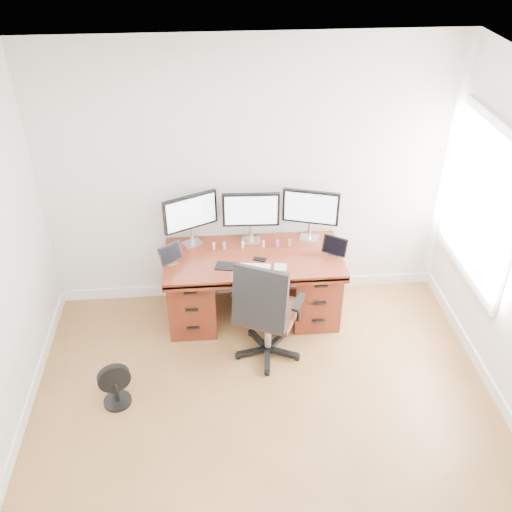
{
  "coord_description": "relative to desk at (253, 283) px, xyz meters",
  "views": [
    {
      "loc": [
        -0.36,
        -2.7,
        3.78
      ],
      "look_at": [
        0.0,
        1.5,
        0.95
      ],
      "focal_mm": 40.0,
      "sensor_mm": 36.0,
      "label": 1
    }
  ],
  "objects": [
    {
      "name": "back_wall",
      "position": [
        0.0,
        0.42,
        0.95
      ],
      "size": [
        4.0,
        0.1,
        2.7
      ],
      "primitive_type": "cube",
      "color": "white",
      "rests_on": "ground"
    },
    {
      "name": "figurine_yellow",
      "position": [
        -0.09,
        0.12,
        0.39
      ],
      "size": [
        0.03,
        0.03,
        0.08
      ],
      "color": "#D9D468",
      "rests_on": "desk"
    },
    {
      "name": "ground",
      "position": [
        0.0,
        -1.83,
        -0.4
      ],
      "size": [
        4.5,
        4.5,
        0.0
      ],
      "primitive_type": "plane",
      "color": "olive",
      "rests_on": "ground"
    },
    {
      "name": "tablet_left",
      "position": [
        -0.77,
        -0.08,
        0.43
      ],
      "size": [
        0.23,
        0.2,
        0.19
      ],
      "rotation": [
        0.0,
        0.0,
        0.66
      ],
      "color": "silver",
      "rests_on": "desk"
    },
    {
      "name": "desk",
      "position": [
        0.0,
        0.0,
        0.0
      ],
      "size": [
        1.7,
        0.8,
        0.75
      ],
      "color": "#581E11",
      "rests_on": "ground"
    },
    {
      "name": "office_chair",
      "position": [
        0.07,
        -0.62,
        -0.04
      ],
      "size": [
        0.77,
        0.77,
        1.1
      ],
      "rotation": [
        0.0,
        0.0,
        -0.44
      ],
      "color": "black",
      "rests_on": "ground"
    },
    {
      "name": "figurine_orange",
      "position": [
        0.11,
        0.12,
        0.39
      ],
      "size": [
        0.03,
        0.03,
        0.08
      ],
      "color": "#F39844",
      "rests_on": "desk"
    },
    {
      "name": "phone",
      "position": [
        0.06,
        -0.1,
        0.35
      ],
      "size": [
        0.13,
        0.1,
        0.01
      ],
      "primitive_type": "cube",
      "rotation": [
        0.0,
        0.0,
        -0.36
      ],
      "color": "black",
      "rests_on": "desk"
    },
    {
      "name": "monitor_right",
      "position": [
        0.58,
        0.24,
        0.68
      ],
      "size": [
        0.54,
        0.2,
        0.53
      ],
      "rotation": [
        0.0,
        0.0,
        -0.3
      ],
      "color": "silver",
      "rests_on": "desk"
    },
    {
      "name": "keyboard",
      "position": [
        -0.01,
        -0.24,
        0.36
      ],
      "size": [
        0.31,
        0.17,
        0.01
      ],
      "primitive_type": "cube",
      "rotation": [
        0.0,
        0.0,
        -0.15
      ],
      "color": "silver",
      "rests_on": "desk"
    },
    {
      "name": "floor_fan",
      "position": [
        -1.26,
        -1.07,
        -0.2
      ],
      "size": [
        0.28,
        0.24,
        0.41
      ],
      "rotation": [
        0.0,
        0.0,
        0.3
      ],
      "color": "black",
      "rests_on": "ground"
    },
    {
      "name": "figurine_brown",
      "position": [
        0.36,
        0.12,
        0.39
      ],
      "size": [
        0.03,
        0.03,
        0.08
      ],
      "color": "olive",
      "rests_on": "desk"
    },
    {
      "name": "monitor_left",
      "position": [
        -0.58,
        0.24,
        0.68
      ],
      "size": [
        0.51,
        0.27,
        0.53
      ],
      "rotation": [
        0.0,
        0.0,
        0.45
      ],
      "color": "silver",
      "rests_on": "desk"
    },
    {
      "name": "drawing_tablet",
      "position": [
        -0.26,
        -0.19,
        0.35
      ],
      "size": [
        0.24,
        0.18,
        0.01
      ],
      "primitive_type": "cube",
      "rotation": [
        0.0,
        0.0,
        -0.22
      ],
      "color": "black",
      "rests_on": "desk"
    },
    {
      "name": "figurine_blue",
      "position": [
        -0.27,
        0.12,
        0.39
      ],
      "size": [
        0.03,
        0.03,
        0.08
      ],
      "color": "#599EF2",
      "rests_on": "desk"
    },
    {
      "name": "tablet_right",
      "position": [
        0.77,
        -0.08,
        0.43
      ],
      "size": [
        0.24,
        0.19,
        0.19
      ],
      "rotation": [
        0.0,
        0.0,
        -0.58
      ],
      "color": "silver",
      "rests_on": "desk"
    },
    {
      "name": "figurine_pink",
      "position": [
        -0.37,
        0.12,
        0.39
      ],
      "size": [
        0.03,
        0.03,
        0.08
      ],
      "color": "pink",
      "rests_on": "desk"
    },
    {
      "name": "figurine_purple",
      "position": [
        0.25,
        0.12,
        0.39
      ],
      "size": [
        0.03,
        0.03,
        0.08
      ],
      "color": "#8355D3",
      "rests_on": "desk"
    },
    {
      "name": "monitor_center",
      "position": [
        -0.0,
        0.24,
        0.68
      ],
      "size": [
        0.55,
        0.15,
        0.53
      ],
      "rotation": [
        0.0,
        0.0,
        -0.04
      ],
      "color": "silver",
      "rests_on": "desk"
    },
    {
      "name": "trackpad",
      "position": [
        0.23,
        -0.24,
        0.35
      ],
      "size": [
        0.14,
        0.14,
        0.01
      ],
      "primitive_type": "cube",
      "rotation": [
        0.0,
        0.0,
        -0.19
      ],
      "color": "#B8BBC0",
      "rests_on": "desk"
    }
  ]
}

